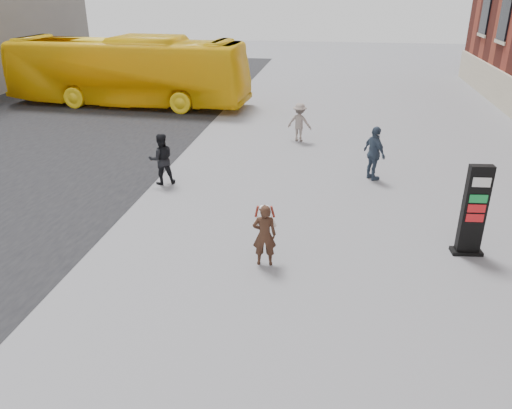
# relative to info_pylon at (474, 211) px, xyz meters

# --- Properties ---
(ground) EXTENTS (100.00, 100.00, 0.00)m
(ground) POSITION_rel_info_pylon_xyz_m (-4.20, -1.20, -1.14)
(ground) COLOR #9E9EA3
(info_pylon) EXTENTS (0.76, 0.44, 2.28)m
(info_pylon) POSITION_rel_info_pylon_xyz_m (0.00, 0.00, 0.00)
(info_pylon) COLOR black
(info_pylon) RESTS_ON ground
(woman) EXTENTS (0.62, 0.58, 1.52)m
(woman) POSITION_rel_info_pylon_xyz_m (-4.83, -1.29, -0.36)
(woman) COLOR #3E271B
(woman) RESTS_ON ground
(bus) EXTENTS (13.13, 3.74, 3.62)m
(bus) POSITION_rel_info_pylon_xyz_m (-14.49, 14.30, 0.67)
(bus) COLOR yellow
(bus) RESTS_ON road
(pedestrian_a) EXTENTS (1.02, 0.95, 1.69)m
(pedestrian_a) POSITION_rel_info_pylon_xyz_m (-8.88, 3.32, -0.29)
(pedestrian_a) COLOR black
(pedestrian_a) RESTS_ON ground
(pedestrian_b) EXTENTS (1.14, 0.83, 1.59)m
(pedestrian_b) POSITION_rel_info_pylon_xyz_m (-4.83, 8.93, -0.34)
(pedestrian_b) COLOR gray
(pedestrian_b) RESTS_ON ground
(pedestrian_c) EXTENTS (0.95, 1.14, 1.82)m
(pedestrian_c) POSITION_rel_info_pylon_xyz_m (-2.02, 4.81, -0.23)
(pedestrian_c) COLOR #38475B
(pedestrian_c) RESTS_ON ground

